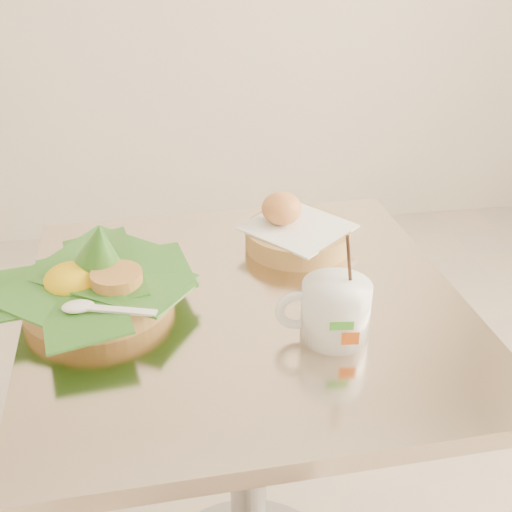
{
  "coord_description": "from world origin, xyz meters",
  "views": [
    {
      "loc": [
        0.07,
        -0.86,
        1.32
      ],
      "look_at": [
        0.21,
        0.03,
        0.82
      ],
      "focal_mm": 45.0,
      "sensor_mm": 36.0,
      "label": 1
    }
  ],
  "objects": [
    {
      "name": "cafe_table",
      "position": [
        0.19,
        0.01,
        0.53
      ],
      "size": [
        0.72,
        0.72,
        0.75
      ],
      "rotation": [
        0.0,
        0.0,
        0.04
      ],
      "color": "gray",
      "rests_on": "floor"
    },
    {
      "name": "rice_basket",
      "position": [
        -0.05,
        0.04,
        0.79
      ],
      "size": [
        0.3,
        0.3,
        0.15
      ],
      "rotation": [
        0.0,
        0.0,
        0.01
      ],
      "color": "tan",
      "rests_on": "cafe_table"
    },
    {
      "name": "bread_basket",
      "position": [
        0.31,
        0.18,
        0.78
      ],
      "size": [
        0.23,
        0.23,
        0.1
      ],
      "rotation": [
        0.0,
        0.0,
        -0.07
      ],
      "color": "tan",
      "rests_on": "cafe_table"
    },
    {
      "name": "coffee_mug",
      "position": [
        0.3,
        -0.1,
        0.8
      ],
      "size": [
        0.14,
        0.11,
        0.18
      ],
      "rotation": [
        0.0,
        0.0,
        -0.11
      ],
      "color": "white",
      "rests_on": "cafe_table"
    }
  ]
}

